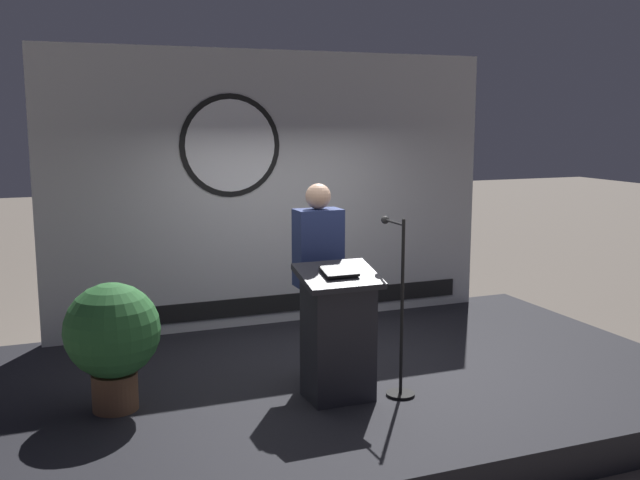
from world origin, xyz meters
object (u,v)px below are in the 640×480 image
object	(u,v)px
podium	(338,335)
microphone_stand	(399,334)
speaker_person	(318,281)
potted_plant	(112,335)

from	to	relation	value
podium	microphone_stand	world-z (taller)	microphone_stand
speaker_person	potted_plant	size ratio (longest dim) A/B	1.69
podium	potted_plant	world-z (taller)	podium
podium	potted_plant	distance (m)	1.79
speaker_person	microphone_stand	size ratio (longest dim) A/B	1.17
microphone_stand	potted_plant	world-z (taller)	microphone_stand
potted_plant	podium	bearing A→B (deg)	-13.89
speaker_person	potted_plant	xyz separation A→B (m)	(-1.75, -0.05, -0.28)
podium	microphone_stand	distance (m)	0.52
microphone_stand	potted_plant	distance (m)	2.31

